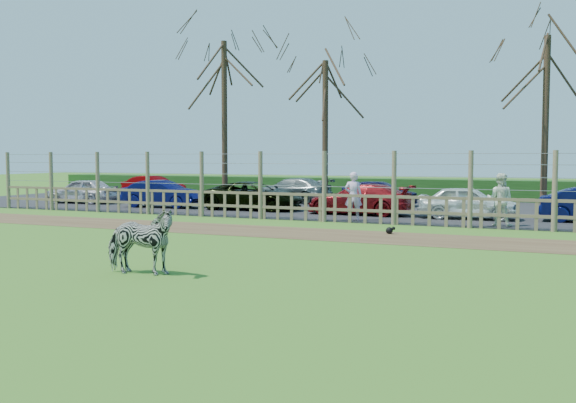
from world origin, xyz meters
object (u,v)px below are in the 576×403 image
at_px(car_7, 154,187).
at_px(car_3, 359,199).
at_px(zebra, 140,241).
at_px(visitor_b, 500,200).
at_px(crow, 390,230).
at_px(car_10, 380,193).
at_px(tree_mid, 325,98).
at_px(visitor_a, 353,196).
at_px(tree_left, 224,83).
at_px(car_0, 82,191).
at_px(car_1, 162,194).
at_px(tree_right, 547,81).
at_px(car_2, 253,196).
at_px(car_4, 468,202).
at_px(car_9, 291,190).

bearing_deg(car_7, car_3, -109.86).
height_order(zebra, visitor_b, visitor_b).
xyz_separation_m(crow, car_10, (-3.15, 10.31, 0.53)).
distance_m(tree_mid, visitor_a, 7.01).
xyz_separation_m(tree_left, visitor_a, (7.41, -3.99, -4.71)).
relative_size(tree_left, car_0, 2.24).
bearing_deg(visitor_b, visitor_a, 7.26).
bearing_deg(car_10, zebra, -178.63).
bearing_deg(car_3, car_7, -109.83).
height_order(tree_left, car_1, tree_left).
relative_size(tree_right, car_1, 2.02).
relative_size(tree_mid, car_10, 1.94).
relative_size(car_2, car_10, 1.23).
height_order(visitor_a, car_4, visitor_a).
relative_size(zebra, car_10, 0.44).
xyz_separation_m(tree_mid, car_9, (-2.69, 2.48, -4.23)).
bearing_deg(car_2, car_1, 93.93).
bearing_deg(tree_left, visitor_b, -17.25).
bearing_deg(car_10, car_3, -173.65).
bearing_deg(tree_mid, tree_right, 3.18).
height_order(tree_right, zebra, tree_right).
height_order(visitor_a, car_7, visitor_a).
relative_size(zebra, car_4, 0.44).
distance_m(tree_right, car_9, 12.72).
bearing_deg(car_9, car_2, 8.52).
bearing_deg(car_1, car_0, 78.90).
height_order(crow, car_1, car_1).
relative_size(tree_mid, car_7, 1.87).
distance_m(car_0, car_4, 18.38).
relative_size(tree_mid, car_0, 1.94).
relative_size(tree_left, car_4, 2.24).
bearing_deg(car_10, tree_mid, 139.39).
xyz_separation_m(tree_mid, car_4, (6.57, -2.80, -4.23)).
xyz_separation_m(car_1, car_3, (9.13, 0.11, 0.00)).
relative_size(visitor_a, car_1, 0.47).
bearing_deg(car_0, zebra, 39.38).
distance_m(tree_left, car_4, 12.27).
height_order(car_4, car_7, same).
height_order(tree_left, car_9, tree_left).
height_order(tree_right, car_9, tree_right).
relative_size(car_1, car_7, 1.00).
relative_size(tree_right, car_3, 1.78).
xyz_separation_m(car_3, car_9, (-5.10, 5.11, 0.00)).
xyz_separation_m(tree_right, car_0, (-20.80, -2.61, -4.60)).
bearing_deg(zebra, visitor_a, -11.83).
distance_m(car_2, car_7, 10.11).
bearing_deg(visitor_b, tree_right, -96.72).
bearing_deg(car_2, tree_mid, -47.56).
height_order(tree_mid, tree_right, tree_right).
height_order(car_1, car_10, same).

